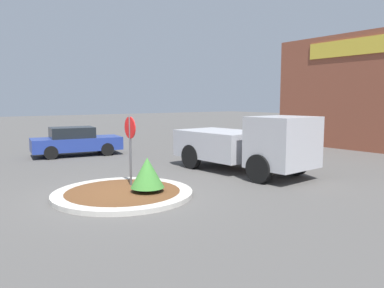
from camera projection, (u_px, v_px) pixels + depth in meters
The scene contains 6 objects.
ground_plane at pixel (123, 196), 10.90m from camera, with size 120.00×120.00×0.00m, color #514F4C.
traffic_island at pixel (123, 193), 10.89m from camera, with size 4.05×4.05×0.14m.
stop_sign at pixel (130, 139), 11.48m from camera, with size 0.67×0.07×2.29m.
island_shrub at pixel (147, 173), 10.76m from camera, with size 0.97×0.97×1.00m.
utility_truck at pixel (246, 144), 14.24m from camera, with size 5.80×2.59×2.21m.
parked_sedan_blue at pixel (76, 141), 18.73m from camera, with size 2.40×4.52×1.44m.
Camera 1 is at (9.73, -4.78, 2.77)m, focal length 35.00 mm.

